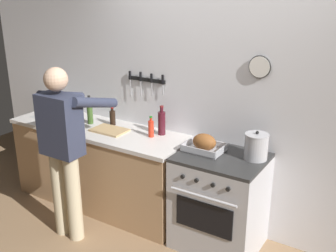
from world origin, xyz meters
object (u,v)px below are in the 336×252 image
object	(u,v)px
stock_pot	(256,146)
bottle_hot_sauce	(151,128)
cutting_board	(110,130)
bottle_soy_sauce	(113,117)
bottle_wine_red	(162,123)
bottle_olive_oil	(90,112)
person_cook	(64,144)
roasting_pan	(204,144)
stove	(219,201)

from	to	relation	value
stock_pot	bottle_hot_sauce	size ratio (longest dim) A/B	1.20
stock_pot	cutting_board	size ratio (longest dim) A/B	0.71
bottle_soy_sauce	bottle_wine_red	world-z (taller)	bottle_wine_red
stock_pot	bottle_olive_oil	bearing A→B (deg)	-178.25
person_cook	cutting_board	world-z (taller)	person_cook
stock_pot	bottle_wine_red	xyz separation A→B (m)	(-1.01, 0.07, 0.01)
person_cook	stock_pot	bearing A→B (deg)	-50.94
stock_pot	bottle_hot_sauce	bearing A→B (deg)	-177.85
bottle_hot_sauce	bottle_soy_sauce	size ratio (longest dim) A/B	1.06
bottle_wine_red	cutting_board	bearing A→B (deg)	-157.87
cutting_board	bottle_olive_oil	xyz separation A→B (m)	(-0.33, 0.08, 0.12)
cutting_board	bottle_wine_red	world-z (taller)	bottle_wine_red
bottle_hot_sauce	bottle_soy_sauce	bearing A→B (deg)	171.79
cutting_board	stock_pot	bearing A→B (deg)	5.05
person_cook	stock_pot	world-z (taller)	person_cook
roasting_pan	bottle_wine_red	bearing A→B (deg)	164.50
stove	bottle_soy_sauce	bearing A→B (deg)	173.78
roasting_pan	bottle_wine_red	world-z (taller)	bottle_wine_red
person_cook	cutting_board	distance (m)	0.59
stock_pot	roasting_pan	bearing A→B (deg)	-169.73
roasting_pan	bottle_soy_sauce	distance (m)	1.16
person_cook	bottle_wine_red	size ratio (longest dim) A/B	5.57
roasting_pan	bottle_olive_oil	distance (m)	1.39
bottle_hot_sauce	bottle_wine_red	distance (m)	0.13
roasting_pan	stock_pot	xyz separation A→B (m)	(0.45, 0.08, 0.04)
bottle_soy_sauce	stock_pot	bearing A→B (deg)	-1.40
stove	stock_pot	size ratio (longest dim) A/B	3.53
stove	bottle_wine_red	bearing A→B (deg)	166.45
bottle_wine_red	stove	bearing A→B (deg)	-13.55
stock_pot	cutting_board	bearing A→B (deg)	-174.95
bottle_wine_red	bottle_hot_sauce	bearing A→B (deg)	-115.48
bottle_soy_sauce	bottle_olive_oil	bearing A→B (deg)	-157.48
roasting_pan	cutting_board	xyz separation A→B (m)	(-1.06, -0.05, -0.06)
stove	person_cook	xyz separation A→B (m)	(-1.29, -0.62, 0.50)
stove	cutting_board	world-z (taller)	cutting_board
bottle_hot_sauce	bottle_wine_red	bearing A→B (deg)	64.52
stove	bottle_olive_oil	world-z (taller)	bottle_olive_oil
stove	bottle_hot_sauce	size ratio (longest dim) A/B	4.25
stove	roasting_pan	world-z (taller)	roasting_pan
bottle_olive_oil	cutting_board	bearing A→B (deg)	-13.23
cutting_board	bottle_wine_red	xyz separation A→B (m)	(0.50, 0.21, 0.11)
bottle_soy_sauce	bottle_olive_oil	size ratio (longest dim) A/B	0.65
roasting_pan	person_cook	bearing A→B (deg)	-149.86
bottle_wine_red	bottle_soy_sauce	bearing A→B (deg)	-176.96
bottle_hot_sauce	bottle_soy_sauce	xyz separation A→B (m)	(-0.55, 0.08, -0.01)
stove	person_cook	bearing A→B (deg)	-154.43
bottle_wine_red	roasting_pan	bearing A→B (deg)	-15.50
person_cook	bottle_soy_sauce	size ratio (longest dim) A/B	8.30
bottle_hot_sauce	bottle_olive_oil	size ratio (longest dim) A/B	0.68
cutting_board	bottle_soy_sauce	xyz separation A→B (m)	(-0.10, 0.17, 0.07)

